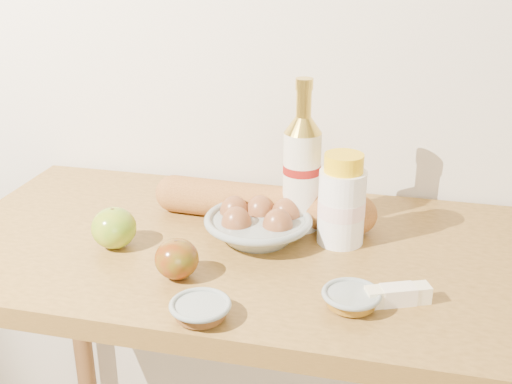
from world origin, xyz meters
TOP-DOWN VIEW (x-y plane):
  - back_wall at (0.00, 1.51)m, footprint 3.50×0.02m
  - table at (0.00, 1.18)m, footprint 1.20×0.60m
  - bourbon_bottle at (0.06, 1.28)m, footprint 0.09×0.09m
  - cream_bottle at (0.14, 1.23)m, footprint 0.12×0.12m
  - egg_bowl at (-0.01, 1.21)m, footprint 0.23×0.23m
  - baguette at (-0.02, 1.29)m, footprint 0.46×0.10m
  - apple_yellowgreen at (-0.26, 1.11)m, footprint 0.09×0.09m
  - apple_redgreen_front at (-0.11, 1.03)m, footprint 0.09×0.09m
  - sugar_bowl at (-0.03, 0.93)m, footprint 0.12×0.12m
  - syrup_bowl at (0.19, 1.01)m, footprint 0.12×0.12m
  - butter_stick at (0.26, 1.04)m, footprint 0.11×0.07m

SIDE VIEW (x-z plane):
  - table at x=0.00m, z-range 0.33..1.23m
  - syrup_bowl at x=0.19m, z-range 0.90..0.93m
  - butter_stick at x=0.26m, z-range 0.90..0.93m
  - sugar_bowl at x=-0.03m, z-range 0.90..0.93m
  - egg_bowl at x=-0.01m, z-range 0.89..0.97m
  - apple_redgreen_front at x=-0.11m, z-range 0.90..0.97m
  - baguette at x=-0.02m, z-range 0.90..0.98m
  - apple_yellowgreen at x=-0.26m, z-range 0.90..0.98m
  - cream_bottle at x=0.14m, z-range 0.89..1.07m
  - bourbon_bottle at x=0.06m, z-range 0.87..1.17m
  - back_wall at x=0.00m, z-range 0.00..2.60m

